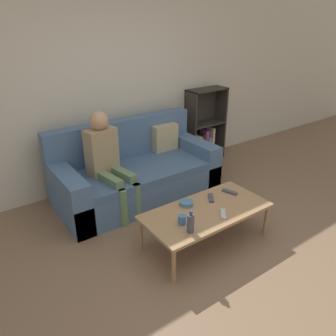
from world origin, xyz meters
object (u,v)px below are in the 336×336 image
couch (136,174)px  person_adult (106,156)px  tv_remote_0 (230,192)px  bookshelf (202,132)px  cup_near (182,220)px  snack_bowl (186,203)px  tv_remote_2 (223,214)px  bottle (191,223)px  tv_remote_1 (211,198)px  coffee_table (206,212)px

couch → person_adult: (-0.43, -0.10, 0.39)m
couch → tv_remote_0: bearing=-65.3°
bookshelf → person_adult: person_adult is taller
cup_near → snack_bowl: cup_near is taller
tv_remote_0 → tv_remote_2: 0.46m
bookshelf → tv_remote_2: (-1.35, -1.88, -0.06)m
snack_bowl → bottle: 0.47m
cup_near → snack_bowl: bearing=44.9°
couch → snack_bowl: (-0.02, -1.06, 0.10)m
bookshelf → tv_remote_1: (-1.23, -1.58, -0.06)m
person_adult → cup_near: size_ratio=13.47×
couch → bottle: size_ratio=9.13×
snack_bowl → bottle: (-0.26, -0.38, 0.07)m
tv_remote_1 → tv_remote_2: same height
couch → coffee_table: size_ratio=1.56×
couch → snack_bowl: couch is taller
couch → tv_remote_0: 1.26m
person_adult → tv_remote_0: 1.45m
tv_remote_0 → tv_remote_2: same height
bookshelf → tv_remote_0: (-0.98, -1.60, -0.06)m
cup_near → tv_remote_0: 0.81m
bookshelf → cup_near: (-1.77, -1.77, -0.02)m
couch → cup_near: couch is taller
coffee_table → bottle: 0.43m
person_adult → snack_bowl: (0.41, -0.97, -0.29)m
person_adult → tv_remote_1: person_adult is taller
cup_near → person_adult: bearing=98.0°
bottle → tv_remote_0: bearing=21.1°
couch → person_adult: 0.59m
tv_remote_0 → cup_near: bearing=174.2°
snack_bowl → person_adult: bearing=113.0°
cup_near → snack_bowl: size_ratio=0.62×
bookshelf → tv_remote_1: 2.00m
bookshelf → snack_bowl: bearing=-135.0°
couch → coffee_table: 1.26m
cup_near → tv_remote_0: cup_near is taller
tv_remote_1 → person_adult: bearing=161.1°
couch → bookshelf: 1.58m
coffee_table → bottle: bearing=-152.0°
coffee_table → tv_remote_0: 0.46m
bookshelf → tv_remote_2: size_ratio=7.19×
tv_remote_1 → bottle: size_ratio=0.75×
bookshelf → tv_remote_2: 2.31m
cup_near → tv_remote_2: bearing=-14.9°
bookshelf → cup_near: bookshelf is taller
tv_remote_1 → snack_bowl: bearing=-153.7°
tv_remote_0 → snack_bowl: size_ratio=1.24×
snack_bowl → tv_remote_0: bearing=-7.8°
couch → snack_bowl: 1.07m
couch → tv_remote_2: 1.43m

